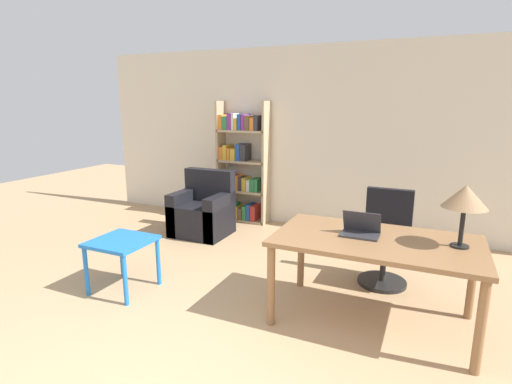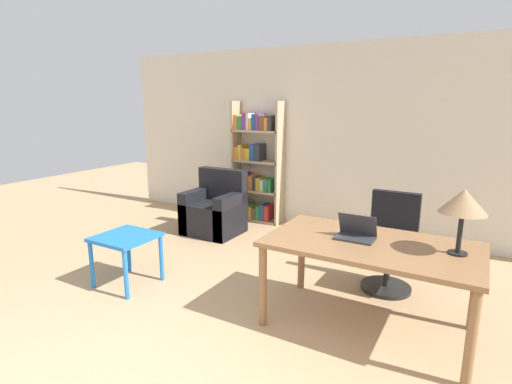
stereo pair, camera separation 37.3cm
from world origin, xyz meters
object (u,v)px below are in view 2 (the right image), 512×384
Objects in this scene: desk at (370,253)px; side_table_blue at (126,243)px; armchair at (215,212)px; bookshelf at (255,168)px; laptop at (356,233)px; table_lamp at (463,202)px; office_chair at (390,246)px.

desk is 2.99× the size of side_table_blue.
desk is 1.83× the size of armchair.
bookshelf is at bearing 90.25° from side_table_blue.
table_lamp is (0.77, 0.04, 0.36)m from laptop.
office_chair is 1.07× the size of armchair.
desk is 5.30× the size of laptop.
bookshelf is (-2.42, 1.40, 0.42)m from office_chair.
laptop is (-0.14, 0.03, 0.14)m from desk.
desk is at bearing -13.97° from laptop.
laptop is 2.89m from armchair.
side_table_blue is 1.88m from armchair.
side_table_blue is at bearing -89.75° from bookshelf.
office_chair is at bearing -11.85° from armchair.
table_lamp is at bearing -51.79° from office_chair.
desk is at bearing -43.39° from bookshelf.
table_lamp reaches higher than armchair.
desk is 3.36× the size of table_lamp.
bookshelf is (-2.42, 2.29, 0.18)m from desk.
table_lamp is at bearing 6.68° from desk.
table_lamp is 3.79m from bookshelf.
armchair is at bearing 157.28° from table_lamp.
armchair reaches higher than desk.
bookshelf is (0.20, 0.86, 0.55)m from armchair.
laptop reaches higher than desk.
office_chair reaches higher than armchair.
table_lamp is 1.27m from office_chair.
office_chair is 2.74m from side_table_blue.
desk is at bearing -173.32° from table_lamp.
side_table_blue is 0.61× the size of armchair.
office_chair is (0.13, 0.85, -0.37)m from laptop.
laptop is at bearing -29.47° from armchair.
table_lamp reaches higher than laptop.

